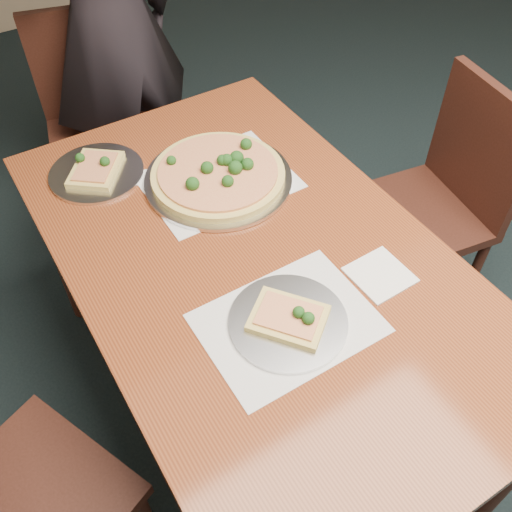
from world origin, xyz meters
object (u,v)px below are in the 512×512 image
dining_table (256,279)px  slice_plate_far (96,171)px  pizza_pan (219,175)px  chair_right (439,196)px  slice_plate_near (289,320)px  chair_far (98,115)px  diner (109,24)px

dining_table → slice_plate_far: bearing=113.4°
pizza_pan → dining_table: bearing=-101.7°
chair_right → slice_plate_far: bearing=-104.6°
dining_table → slice_plate_near: size_ratio=5.36×
chair_far → chair_right: (0.83, -1.09, 0.00)m
pizza_pan → chair_far: bearing=96.1°
chair_right → slice_plate_near: chair_right is taller
chair_far → chair_right: 1.37m
diner → pizza_pan: diner is taller
slice_plate_near → diner: bearing=84.3°
diner → slice_plate_near: bearing=73.5°
pizza_pan → slice_plate_near: size_ratio=1.55×
diner → slice_plate_near: size_ratio=6.12×
pizza_pan → diner: bearing=88.0°
dining_table → slice_plate_far: 0.59m
chair_far → chair_right: size_ratio=1.00×
chair_far → pizza_pan: 0.90m
chair_right → slice_plate_far: (-1.03, 0.45, 0.25)m
chair_far → slice_plate_near: size_ratio=3.25×
diner → chair_right: bearing=111.9°
dining_table → chair_right: size_ratio=1.65×
chair_far → dining_table: bearing=-74.3°
pizza_pan → slice_plate_near: (-0.11, -0.53, -0.01)m
slice_plate_far → chair_right: bearing=-23.4°
chair_right → slice_plate_near: bearing=-61.5°
dining_table → slice_plate_far: (-0.23, 0.53, 0.10)m
dining_table → diner: (0.09, 1.19, 0.20)m
dining_table → chair_right: 0.82m
chair_right → diner: 1.35m
slice_plate_near → slice_plate_far: (-0.18, 0.75, -0.00)m
dining_table → slice_plate_far: size_ratio=5.36×
dining_table → diner: diner is taller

